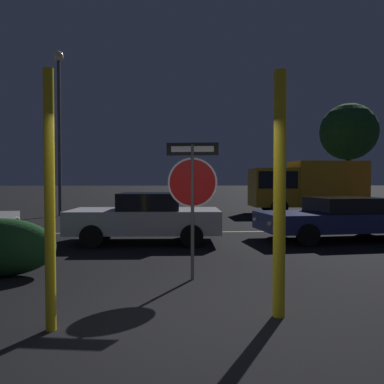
# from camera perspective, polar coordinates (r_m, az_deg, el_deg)

# --- Properties ---
(ground_plane) EXTENTS (260.00, 260.00, 0.00)m
(ground_plane) POSITION_cam_1_polar(r_m,az_deg,el_deg) (4.82, -3.56, -19.34)
(ground_plane) COLOR black
(road_center_stripe) EXTENTS (35.45, 0.12, 0.01)m
(road_center_stripe) POSITION_cam_1_polar(r_m,az_deg,el_deg) (12.65, -3.72, -6.14)
(road_center_stripe) COLOR gold
(road_center_stripe) RESTS_ON ground_plane
(stop_sign) EXTENTS (0.90, 0.15, 2.39)m
(stop_sign) POSITION_cam_1_polar(r_m,az_deg,el_deg) (6.51, 0.07, 1.38)
(stop_sign) COLOR #4C4C51
(stop_sign) RESTS_ON ground_plane
(yellow_pole_left) EXTENTS (0.12, 0.12, 3.01)m
(yellow_pole_left) POSITION_cam_1_polar(r_m,az_deg,el_deg) (4.59, -20.88, -1.23)
(yellow_pole_left) COLOR yellow
(yellow_pole_left) RESTS_ON ground_plane
(yellow_pole_right) EXTENTS (0.16, 0.16, 3.12)m
(yellow_pole_right) POSITION_cam_1_polar(r_m,az_deg,el_deg) (4.85, 13.19, -0.36)
(yellow_pole_right) COLOR yellow
(yellow_pole_right) RESTS_ON ground_plane
(passing_car_2) EXTENTS (4.30, 2.13, 1.39)m
(passing_car_2) POSITION_cam_1_polar(r_m,az_deg,el_deg) (10.63, -7.03, -3.84)
(passing_car_2) COLOR silver
(passing_car_2) RESTS_ON ground_plane
(passing_car_3) EXTENTS (4.96, 2.38, 1.24)m
(passing_car_3) POSITION_cam_1_polar(r_m,az_deg,el_deg) (11.83, 21.77, -3.67)
(passing_car_3) COLOR navy
(passing_car_3) RESTS_ON ground_plane
(delivery_truck) EXTENTS (5.83, 2.42, 2.74)m
(delivery_truck) POSITION_cam_1_polar(r_m,az_deg,el_deg) (20.55, 16.83, 1.04)
(delivery_truck) COLOR gold
(delivery_truck) RESTS_ON ground_plane
(street_lamp) EXTENTS (0.50, 0.50, 8.07)m
(street_lamp) POSITION_cam_1_polar(r_m,az_deg,el_deg) (19.88, -19.61, 12.11)
(street_lamp) COLOR #4C4C51
(street_lamp) RESTS_ON ground_plane
(tree_0) EXTENTS (3.65, 3.65, 6.74)m
(tree_0) POSITION_cam_1_polar(r_m,az_deg,el_deg) (26.59, 22.76, 8.41)
(tree_0) COLOR #422D1E
(tree_0) RESTS_ON ground_plane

